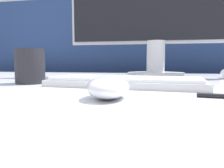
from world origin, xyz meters
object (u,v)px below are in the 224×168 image
object	(u,v)px
computer_mouse_near	(108,87)
keyboard	(125,82)
monitor	(157,5)
mug	(30,66)

from	to	relation	value
computer_mouse_near	keyboard	size ratio (longest dim) A/B	0.29
monitor	mug	world-z (taller)	monitor
keyboard	monitor	distance (m)	0.46
computer_mouse_near	mug	xyz separation A→B (m)	(-0.27, 0.21, 0.03)
computer_mouse_near	monitor	distance (m)	0.61
computer_mouse_near	mug	distance (m)	0.35
mug	computer_mouse_near	bearing A→B (deg)	-37.97
mug	monitor	bearing A→B (deg)	43.38
computer_mouse_near	monitor	xyz separation A→B (m)	(0.08, 0.55, 0.27)
computer_mouse_near	mug	size ratio (longest dim) A/B	1.18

